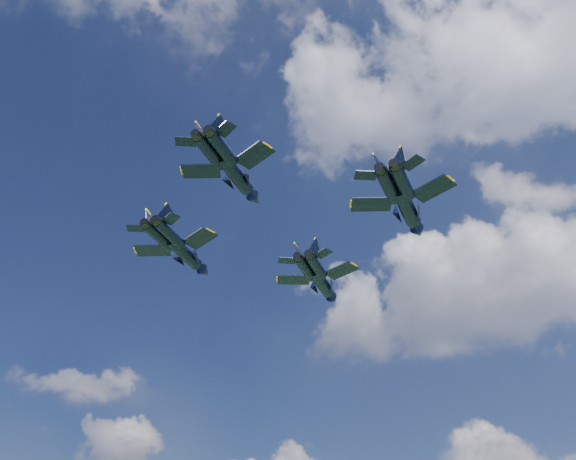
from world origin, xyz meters
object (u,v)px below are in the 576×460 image
(jet_left, at_px, (186,254))
(jet_slot, at_px, (237,175))
(jet_lead, at_px, (322,283))
(jet_right, at_px, (407,208))

(jet_left, xyz_separation_m, jet_slot, (15.76, -10.89, -0.04))
(jet_lead, distance_m, jet_right, 23.10)
(jet_lead, bearing_deg, jet_right, -44.21)
(jet_right, xyz_separation_m, jet_slot, (-15.09, -16.33, -0.11))
(jet_left, relative_size, jet_right, 0.95)
(jet_slot, bearing_deg, jet_lead, 90.91)
(jet_left, bearing_deg, jet_lead, 51.44)
(jet_right, bearing_deg, jet_left, -176.14)
(jet_lead, bearing_deg, jet_left, -131.78)
(jet_slot, bearing_deg, jet_right, 40.84)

